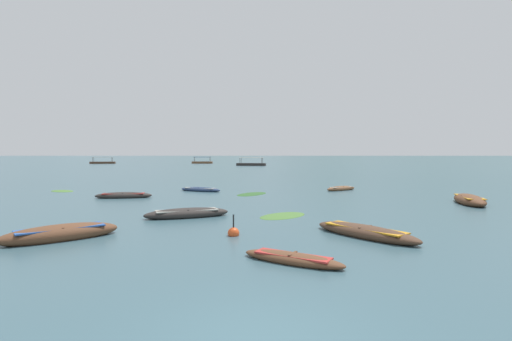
{
  "coord_description": "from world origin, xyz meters",
  "views": [
    {
      "loc": [
        0.06,
        -6.13,
        3.19
      ],
      "look_at": [
        -0.8,
        52.42,
        0.67
      ],
      "focal_mm": 26.02,
      "sensor_mm": 36.0,
      "label": 1
    }
  ],
  "objects_px": {
    "ferry_0": "(251,164)",
    "rowboat_6": "(293,259)",
    "rowboat_4": "(61,234)",
    "ferry_2": "(202,162)",
    "rowboat_3": "(341,189)",
    "rowboat_8": "(365,232)",
    "rowboat_7": "(124,196)",
    "rowboat_2": "(200,190)",
    "rowboat_5": "(187,214)",
    "rowboat_1": "(469,200)",
    "ferry_1": "(103,162)",
    "mooring_buoy": "(233,233)"
  },
  "relations": [
    {
      "from": "rowboat_4",
      "to": "ferry_2",
      "type": "relative_size",
      "value": 0.53
    },
    {
      "from": "rowboat_1",
      "to": "rowboat_3",
      "type": "bearing_deg",
      "value": 125.46
    },
    {
      "from": "rowboat_5",
      "to": "ferry_2",
      "type": "bearing_deg",
      "value": 98.71
    },
    {
      "from": "rowboat_1",
      "to": "rowboat_7",
      "type": "bearing_deg",
      "value": 173.0
    },
    {
      "from": "rowboat_8",
      "to": "ferry_2",
      "type": "relative_size",
      "value": 0.56
    },
    {
      "from": "rowboat_5",
      "to": "rowboat_7",
      "type": "bearing_deg",
      "value": 127.36
    },
    {
      "from": "rowboat_8",
      "to": "rowboat_1",
      "type": "bearing_deg",
      "value": 45.96
    },
    {
      "from": "rowboat_5",
      "to": "rowboat_1",
      "type": "bearing_deg",
      "value": 17.45
    },
    {
      "from": "ferry_0",
      "to": "ferry_2",
      "type": "relative_size",
      "value": 1.14
    },
    {
      "from": "mooring_buoy",
      "to": "rowboat_1",
      "type": "bearing_deg",
      "value": 33.55
    },
    {
      "from": "rowboat_2",
      "to": "ferry_0",
      "type": "distance_m",
      "value": 74.49
    },
    {
      "from": "rowboat_2",
      "to": "rowboat_5",
      "type": "height_order",
      "value": "rowboat_5"
    },
    {
      "from": "ferry_1",
      "to": "ferry_0",
      "type": "bearing_deg",
      "value": -22.84
    },
    {
      "from": "rowboat_2",
      "to": "rowboat_7",
      "type": "height_order",
      "value": "rowboat_7"
    },
    {
      "from": "rowboat_1",
      "to": "rowboat_5",
      "type": "relative_size",
      "value": 1.06
    },
    {
      "from": "rowboat_3",
      "to": "rowboat_5",
      "type": "xyz_separation_m",
      "value": [
        -10.91,
        -14.4,
        0.03
      ]
    },
    {
      "from": "rowboat_6",
      "to": "rowboat_8",
      "type": "xyz_separation_m",
      "value": [
        3.11,
        3.52,
        0.06
      ]
    },
    {
      "from": "mooring_buoy",
      "to": "ferry_1",
      "type": "bearing_deg",
      "value": 115.48
    },
    {
      "from": "ferry_0",
      "to": "mooring_buoy",
      "type": "height_order",
      "value": "ferry_0"
    },
    {
      "from": "rowboat_2",
      "to": "ferry_2",
      "type": "height_order",
      "value": "ferry_2"
    },
    {
      "from": "rowboat_1",
      "to": "ferry_0",
      "type": "xyz_separation_m",
      "value": [
        -16.45,
        82.38,
        0.21
      ]
    },
    {
      "from": "rowboat_6",
      "to": "rowboat_7",
      "type": "distance_m",
      "value": 19.64
    },
    {
      "from": "rowboat_5",
      "to": "ferry_0",
      "type": "xyz_separation_m",
      "value": [
        0.85,
        87.82,
        0.26
      ]
    },
    {
      "from": "rowboat_7",
      "to": "mooring_buoy",
      "type": "height_order",
      "value": "mooring_buoy"
    },
    {
      "from": "rowboat_4",
      "to": "ferry_0",
      "type": "xyz_separation_m",
      "value": [
        4.6,
        92.83,
        0.22
      ]
    },
    {
      "from": "rowboat_3",
      "to": "rowboat_8",
      "type": "relative_size",
      "value": 0.77
    },
    {
      "from": "rowboat_1",
      "to": "rowboat_4",
      "type": "bearing_deg",
      "value": -153.6
    },
    {
      "from": "rowboat_3",
      "to": "ferry_0",
      "type": "distance_m",
      "value": 74.11
    },
    {
      "from": "rowboat_2",
      "to": "rowboat_4",
      "type": "distance_m",
      "value": 18.51
    },
    {
      "from": "rowboat_3",
      "to": "ferry_0",
      "type": "relative_size",
      "value": 0.38
    },
    {
      "from": "rowboat_6",
      "to": "rowboat_5",
      "type": "bearing_deg",
      "value": 120.89
    },
    {
      "from": "rowboat_2",
      "to": "ferry_0",
      "type": "xyz_separation_m",
      "value": [
        2.38,
        74.45,
        0.3
      ]
    },
    {
      "from": "ferry_2",
      "to": "rowboat_5",
      "type": "bearing_deg",
      "value": -81.29
    },
    {
      "from": "rowboat_3",
      "to": "ferry_1",
      "type": "height_order",
      "value": "ferry_1"
    },
    {
      "from": "ferry_0",
      "to": "mooring_buoy",
      "type": "relative_size",
      "value": 8.78
    },
    {
      "from": "rowboat_7",
      "to": "ferry_2",
      "type": "height_order",
      "value": "ferry_2"
    },
    {
      "from": "rowboat_5",
      "to": "mooring_buoy",
      "type": "height_order",
      "value": "mooring_buoy"
    },
    {
      "from": "rowboat_5",
      "to": "rowboat_6",
      "type": "xyz_separation_m",
      "value": [
        4.71,
        -7.88,
        -0.07
      ]
    },
    {
      "from": "ferry_2",
      "to": "rowboat_8",
      "type": "bearing_deg",
      "value": -77.93
    },
    {
      "from": "rowboat_4",
      "to": "rowboat_7",
      "type": "distance_m",
      "value": 13.6
    },
    {
      "from": "rowboat_5",
      "to": "ferry_2",
      "type": "xyz_separation_m",
      "value": [
        -17.44,
        113.77,
        0.26
      ]
    },
    {
      "from": "rowboat_6",
      "to": "ferry_2",
      "type": "distance_m",
      "value": 123.65
    },
    {
      "from": "rowboat_2",
      "to": "rowboat_8",
      "type": "relative_size",
      "value": 0.94
    },
    {
      "from": "rowboat_4",
      "to": "rowboat_6",
      "type": "height_order",
      "value": "rowboat_4"
    },
    {
      "from": "rowboat_4",
      "to": "rowboat_5",
      "type": "distance_m",
      "value": 6.25
    },
    {
      "from": "rowboat_7",
      "to": "mooring_buoy",
      "type": "distance_m",
      "value": 15.51
    },
    {
      "from": "rowboat_8",
      "to": "ferry_0",
      "type": "relative_size",
      "value": 0.5
    },
    {
      "from": "rowboat_8",
      "to": "ferry_0",
      "type": "xyz_separation_m",
      "value": [
        -6.98,
        92.18,
        0.27
      ]
    },
    {
      "from": "ferry_0",
      "to": "rowboat_6",
      "type": "bearing_deg",
      "value": -87.69
    },
    {
      "from": "rowboat_1",
      "to": "ferry_2",
      "type": "xyz_separation_m",
      "value": [
        -34.74,
        108.33,
        0.21
      ]
    }
  ]
}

